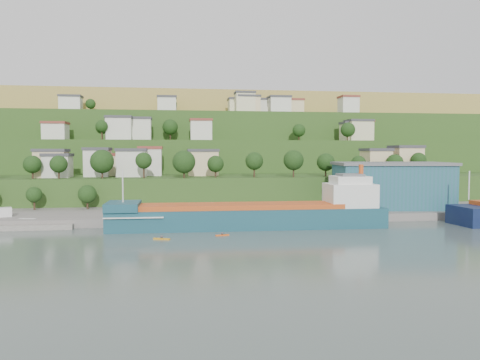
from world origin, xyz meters
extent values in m
plane|color=#44534E|center=(0.00, 0.00, 0.00)|extent=(500.00, 500.00, 0.00)
cube|color=slate|center=(20.00, 28.00, 0.00)|extent=(220.00, 26.00, 4.00)
cube|color=#284719|center=(0.00, 56.00, 0.00)|extent=(260.00, 32.00, 20.00)
cube|color=#284719|center=(0.00, 86.00, 0.00)|extent=(280.00, 32.00, 44.00)
cube|color=#284719|center=(0.00, 116.00, 0.00)|extent=(300.00, 32.00, 70.00)
cube|color=olive|center=(0.00, 190.00, 0.00)|extent=(360.00, 120.00, 96.00)
cube|color=beige|center=(-48.70, 51.32, 13.87)|extent=(8.86, 7.79, 7.74)
cube|color=#3F3F44|center=(-48.70, 51.32, 18.19)|extent=(9.46, 8.39, 0.90)
cube|color=silver|center=(-46.81, 50.81, 13.20)|extent=(7.56, 7.63, 6.40)
cube|color=#3F3F44|center=(-46.81, 50.81, 16.85)|extent=(8.16, 8.23, 0.90)
cube|color=silver|center=(-35.74, 55.15, 14.11)|extent=(7.35, 8.89, 8.21)
cube|color=#3F3F44|center=(-35.74, 55.15, 18.66)|extent=(7.95, 9.49, 0.90)
cube|color=beige|center=(-30.39, 58.34, 13.22)|extent=(7.92, 8.01, 6.44)
cube|color=brown|center=(-30.39, 58.34, 16.89)|extent=(8.52, 8.61, 0.90)
cube|color=silver|center=(-25.03, 53.18, 13.95)|extent=(8.92, 8.62, 7.91)
cube|color=#3F3F44|center=(-25.03, 53.18, 18.36)|extent=(9.52, 9.22, 0.90)
cube|color=silver|center=(-19.60, 58.82, 14.32)|extent=(7.22, 8.53, 8.63)
cube|color=brown|center=(-19.60, 58.82, 19.08)|extent=(7.82, 9.13, 0.90)
cube|color=beige|center=(-2.58, 56.49, 13.89)|extent=(9.52, 8.26, 7.78)
cube|color=#3F3F44|center=(-2.58, 56.49, 18.23)|extent=(10.12, 8.86, 0.90)
cube|color=beige|center=(54.39, 50.63, 14.01)|extent=(7.84, 8.66, 8.01)
cube|color=#3F3F44|center=(54.39, 50.63, 18.46)|extent=(8.44, 9.26, 0.90)
cube|color=beige|center=(63.17, 55.18, 13.76)|extent=(9.59, 7.75, 7.52)
cube|color=#3F3F44|center=(63.17, 55.18, 17.97)|extent=(10.19, 8.35, 0.90)
cube|color=beige|center=(64.94, 50.72, 14.50)|extent=(8.75, 8.54, 9.00)
cube|color=#3F3F44|center=(64.94, 50.72, 19.45)|extent=(9.35, 9.14, 0.90)
cube|color=silver|center=(-56.52, 89.76, 25.13)|extent=(8.33, 8.65, 6.27)
cube|color=brown|center=(-56.52, 89.76, 28.72)|extent=(8.93, 9.25, 0.90)
cube|color=silver|center=(-33.42, 90.14, 26.24)|extent=(8.63, 8.44, 8.48)
cube|color=#3F3F44|center=(-33.42, 90.14, 30.93)|extent=(9.23, 9.04, 0.90)
cube|color=silver|center=(-32.13, 83.33, 26.11)|extent=(9.05, 7.29, 8.22)
cube|color=#3F3F44|center=(-32.13, 83.33, 30.67)|extent=(9.65, 7.89, 0.90)
cube|color=silver|center=(-25.39, 89.36, 26.14)|extent=(9.29, 7.30, 8.28)
cube|color=#3F3F44|center=(-25.39, 89.36, 30.73)|extent=(9.89, 7.90, 0.90)
cube|color=silver|center=(-1.47, 87.05, 25.86)|extent=(8.15, 7.46, 7.71)
cube|color=brown|center=(-1.47, 87.05, 30.16)|extent=(8.75, 8.06, 0.90)
cube|color=beige|center=(62.04, 90.72, 25.64)|extent=(9.18, 7.53, 7.29)
cube|color=#3F3F44|center=(62.04, 90.72, 29.74)|extent=(9.78, 8.13, 0.90)
cube|color=beige|center=(63.72, 88.66, 26.07)|extent=(9.39, 8.53, 8.13)
cube|color=#3F3F44|center=(63.72, 88.66, 30.58)|extent=(9.99, 9.13, 0.90)
cube|color=beige|center=(66.23, 91.25, 26.06)|extent=(7.59, 7.49, 8.12)
cube|color=brown|center=(66.23, 91.25, 30.57)|extent=(8.19, 8.09, 0.90)
cube|color=silver|center=(-57.22, 120.83, 38.46)|extent=(9.13, 7.20, 6.92)
cube|color=#3F3F44|center=(-57.22, 120.83, 42.37)|extent=(9.73, 7.80, 0.90)
cube|color=silver|center=(-15.01, 120.80, 38.62)|extent=(8.30, 8.14, 7.25)
cube|color=#3F3F44|center=(-15.01, 120.80, 42.70)|extent=(8.90, 8.74, 0.90)
cube|color=beige|center=(17.47, 118.46, 38.30)|extent=(8.78, 7.79, 6.59)
cube|color=#3F3F44|center=(17.47, 118.46, 42.04)|extent=(9.38, 8.39, 0.90)
cube|color=beige|center=(19.43, 110.82, 39.28)|extent=(8.44, 7.44, 8.55)
cube|color=#3F3F44|center=(19.43, 110.82, 44.00)|extent=(9.04, 8.04, 0.90)
cube|color=beige|center=(21.00, 111.32, 38.49)|extent=(9.89, 8.14, 6.98)
cube|color=#3F3F44|center=(21.00, 111.32, 42.43)|extent=(10.49, 8.74, 0.90)
cube|color=silver|center=(28.67, 119.20, 38.26)|extent=(8.95, 8.73, 6.53)
cube|color=#3F3F44|center=(28.67, 119.20, 41.98)|extent=(9.55, 9.33, 0.90)
cube|color=silver|center=(35.23, 111.77, 38.48)|extent=(9.29, 8.97, 6.96)
cube|color=#3F3F44|center=(35.23, 111.77, 42.41)|extent=(9.89, 9.57, 0.90)
cube|color=beige|center=(42.42, 116.11, 38.15)|extent=(9.33, 8.02, 6.30)
cube|color=brown|center=(42.42, 116.11, 41.75)|extent=(9.93, 8.62, 0.90)
cube|color=silver|center=(68.43, 112.92, 38.88)|extent=(7.88, 7.64, 7.77)
cube|color=brown|center=(68.43, 112.92, 43.22)|extent=(8.48, 8.24, 0.90)
cylinder|color=#382619|center=(-52.35, 44.80, 11.37)|extent=(0.50, 0.50, 2.73)
sphere|color=black|center=(-52.35, 44.80, 14.13)|extent=(5.10, 5.10, 5.10)
cylinder|color=#382619|center=(-44.68, 43.00, 11.43)|extent=(0.50, 0.50, 2.87)
sphere|color=black|center=(-44.68, 43.00, 14.23)|extent=(4.96, 4.96, 4.96)
cylinder|color=#382619|center=(-32.73, 43.80, 11.52)|extent=(0.50, 0.50, 3.04)
sphere|color=black|center=(-32.73, 43.80, 14.93)|extent=(6.88, 6.88, 6.88)
cylinder|color=#382619|center=(-20.72, 42.32, 11.95)|extent=(0.50, 0.50, 3.89)
sphere|color=black|center=(-20.72, 42.32, 15.22)|extent=(4.82, 4.82, 4.82)
cylinder|color=#382619|center=(-9.04, 42.14, 11.46)|extent=(0.50, 0.50, 2.92)
sphere|color=black|center=(-9.04, 42.14, 14.78)|extent=(6.76, 6.76, 6.76)
cylinder|color=#382619|center=(0.44, 44.09, 11.36)|extent=(0.50, 0.50, 2.72)
sphere|color=black|center=(0.44, 44.09, 14.11)|extent=(5.03, 5.03, 5.03)
cylinder|color=#382619|center=(12.24, 43.61, 11.73)|extent=(0.50, 0.50, 3.45)
sphere|color=black|center=(12.24, 43.61, 14.95)|extent=(5.43, 5.43, 5.43)
cylinder|color=#382619|center=(24.11, 42.03, 11.75)|extent=(0.50, 0.50, 3.51)
sphere|color=black|center=(24.11, 42.03, 15.20)|extent=(6.14, 6.14, 6.14)
cylinder|color=#382619|center=(35.27, 44.95, 11.49)|extent=(0.50, 0.50, 2.98)
sphere|color=black|center=(35.27, 44.95, 14.51)|extent=(5.57, 5.57, 5.57)
cylinder|color=#382619|center=(46.10, 45.04, 11.39)|extent=(0.50, 0.50, 2.79)
sphere|color=black|center=(46.10, 45.04, 14.11)|extent=(4.80, 4.80, 4.80)
cylinder|color=#382619|center=(57.82, 44.12, 11.43)|extent=(0.50, 0.50, 2.87)
sphere|color=black|center=(57.82, 44.12, 14.34)|extent=(5.34, 5.34, 5.34)
cylinder|color=#382619|center=(66.42, 45.09, 11.87)|extent=(0.50, 0.50, 3.73)
sphere|color=black|center=(66.42, 45.09, 15.08)|extent=(4.89, 4.89, 4.89)
cylinder|color=#382619|center=(-48.97, 122.04, 36.53)|extent=(0.50, 0.50, 3.06)
sphere|color=black|center=(-48.97, 122.04, 39.30)|extent=(4.49, 4.49, 4.49)
cylinder|color=#382619|center=(33.47, 113.68, 36.81)|extent=(0.50, 0.50, 3.61)
sphere|color=black|center=(33.47, 113.68, 40.24)|extent=(5.93, 5.93, 5.93)
cylinder|color=#382619|center=(39.37, 92.46, 23.59)|extent=(0.50, 0.50, 3.18)
sphere|color=black|center=(39.37, 92.46, 26.65)|extent=(5.32, 5.32, 5.32)
cylinder|color=#382619|center=(-38.20, 82.23, 23.71)|extent=(0.50, 0.50, 3.43)
sphere|color=black|center=(-38.20, 82.23, 26.77)|extent=(4.88, 4.88, 4.88)
cylinder|color=#382619|center=(-13.42, 93.93, 24.01)|extent=(0.50, 0.50, 4.01)
sphere|color=black|center=(-13.42, 93.93, 27.70)|extent=(6.15, 6.15, 6.15)
cylinder|color=#382619|center=(-13.61, 122.47, 36.42)|extent=(0.50, 0.50, 2.84)
sphere|color=black|center=(-13.61, 122.47, 39.58)|extent=(6.32, 6.32, 6.32)
cylinder|color=#382619|center=(-37.91, 79.13, 23.91)|extent=(0.50, 0.50, 3.83)
sphere|color=black|center=(-37.91, 79.13, 27.05)|extent=(4.43, 4.43, 4.43)
cylinder|color=#382619|center=(55.61, 79.51, 23.42)|extent=(0.50, 0.50, 2.84)
sphere|color=black|center=(55.61, 79.51, 26.41)|extent=(5.71, 5.71, 5.71)
cube|color=#154050|center=(5.10, 10.49, 1.38)|extent=(64.44, 11.43, 6.42)
cube|color=#BB4819|center=(3.26, 10.49, 5.14)|extent=(47.89, 9.25, 1.10)
cube|color=#154050|center=(-23.35, 10.49, 5.51)|extent=(7.55, 10.25, 1.84)
cube|color=silver|center=(29.88, 10.49, 7.34)|extent=(11.20, 9.41, 5.51)
cube|color=silver|center=(29.88, 10.49, 11.01)|extent=(8.41, 7.51, 1.84)
cube|color=#595B5E|center=(29.88, 10.49, 12.21)|extent=(5.62, 5.62, 0.55)
cylinder|color=#BB4819|center=(32.63, 10.49, 13.31)|extent=(1.12, 1.12, 2.75)
cylinder|color=silver|center=(-23.35, 10.49, 10.10)|extent=(0.34, 0.34, 7.34)
cube|color=silver|center=(-20.60, 10.49, 3.49)|extent=(13.06, 10.64, 0.23)
cylinder|color=silver|center=(59.61, 8.55, 9.55)|extent=(0.34, 0.34, 7.03)
cube|color=#1F595F|center=(48.86, 27.94, 8.00)|extent=(32.19, 21.95, 12.00)
cube|color=#595B5E|center=(48.86, 27.94, 14.40)|extent=(33.32, 23.08, 0.80)
cube|color=silver|center=(-46.37, 18.67, 1.60)|extent=(4.26, 2.33, 0.81)
cube|color=#DE5313|center=(-1.93, 0.98, 0.11)|extent=(2.99, 1.07, 0.22)
sphere|color=#3F3F44|center=(-1.93, 0.98, 0.48)|extent=(0.52, 0.52, 0.52)
cube|color=orange|center=(-14.52, -1.63, 0.13)|extent=(3.47, 1.77, 0.26)
sphere|color=#3F3F44|center=(-14.52, -1.63, 0.56)|extent=(0.61, 0.61, 0.61)
camera|label=1|loc=(-11.81, -96.61, 17.68)|focal=35.00mm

